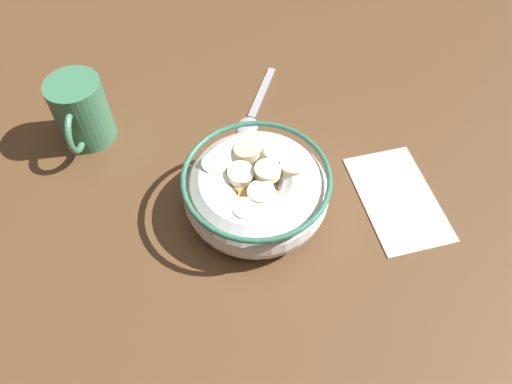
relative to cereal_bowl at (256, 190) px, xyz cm
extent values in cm
cube|color=brown|center=(0.01, 0.00, -4.33)|extent=(92.75, 92.75, 2.00)
cylinder|color=white|center=(0.01, 0.00, -3.03)|extent=(8.86, 8.86, 0.60)
torus|color=white|center=(0.01, 0.00, -0.30)|extent=(16.11, 16.11, 6.05)
torus|color=#337259|center=(0.01, 0.00, 2.42)|extent=(16.23, 16.23, 0.60)
cylinder|color=white|center=(0.01, 0.00, 0.57)|extent=(12.48, 12.48, 0.40)
cube|color=#B78947|center=(0.35, 0.12, 1.31)|extent=(2.15, 2.10, 0.94)
cube|color=#AD7F42|center=(-0.97, -3.89, 1.14)|extent=(2.40, 2.38, 0.89)
cube|color=tan|center=(4.39, 1.62, 1.36)|extent=(1.92, 1.83, 1.02)
cube|color=tan|center=(4.80, -1.75, 1.29)|extent=(2.21, 2.23, 0.87)
cube|color=tan|center=(3.27, -1.17, 1.15)|extent=(2.46, 2.46, 0.79)
cube|color=#B78947|center=(-3.69, 2.36, 1.12)|extent=(2.29, 2.30, 0.84)
cube|color=#B78947|center=(-4.11, -1.72, 1.14)|extent=(2.29, 2.31, 0.90)
cube|color=#B78947|center=(2.14, 2.13, 1.24)|extent=(2.43, 2.45, 0.91)
cube|color=tan|center=(3.58, -3.20, 1.15)|extent=(2.45, 2.46, 0.85)
cube|color=tan|center=(-0.12, -2.01, 1.31)|extent=(2.51, 2.52, 0.98)
cube|color=#B78947|center=(1.65, 4.31, 1.25)|extent=(2.46, 2.47, 0.86)
cube|color=#AD7F42|center=(-2.21, 3.31, 1.19)|extent=(2.28, 2.31, 0.89)
cube|color=#B78947|center=(0.66, -4.94, 1.34)|extent=(1.99, 2.03, 0.90)
cube|color=#B78947|center=(-0.44, 3.69, 1.33)|extent=(1.86, 1.95, 1.02)
cube|color=#AD7F42|center=(-1.47, 1.06, 1.14)|extent=(2.46, 2.46, 0.83)
cube|color=#AD7F42|center=(1.65, -1.05, 1.22)|extent=(1.85, 1.80, 0.91)
cube|color=#B78947|center=(-4.07, 0.15, 1.28)|extent=(2.47, 2.45, 0.96)
cube|color=tan|center=(0.17, 5.36, 1.07)|extent=(2.51, 2.52, 0.98)
cube|color=tan|center=(-2.60, -4.54, 1.14)|extent=(2.50, 2.52, 1.01)
cube|color=tan|center=(3.91, 3.38, 1.36)|extent=(2.32, 2.36, 0.96)
cylinder|color=#F4EABC|center=(-1.65, -4.47, 2.33)|extent=(3.09, 3.10, 1.04)
cylinder|color=#F4EABC|center=(-0.55, -1.69, 2.25)|extent=(3.11, 3.16, 1.39)
cylinder|color=#F4EABC|center=(-0.72, 1.19, 2.49)|extent=(4.12, 4.14, 1.18)
cylinder|color=beige|center=(-3.25, 2.25, 2.23)|extent=(3.75, 3.78, 1.41)
cylinder|color=#F9EFC6|center=(1.84, 0.52, 2.13)|extent=(3.57, 3.65, 1.33)
cylinder|color=beige|center=(-3.48, -1.03, 2.54)|extent=(3.55, 3.53, 1.47)
cylinder|color=beige|center=(4.05, -1.09, 2.07)|extent=(3.34, 3.33, 1.56)
cylinder|color=#F4EABC|center=(-1.50, 4.04, 2.39)|extent=(4.20, 4.16, 1.22)
ellipsoid|color=#A5A5AD|center=(-12.58, -1.22, -2.93)|extent=(4.35, 3.75, 0.80)
cube|color=#A5A5AD|center=(-19.17, 0.79, -3.15)|extent=(9.93, 3.90, 0.36)
cylinder|color=#3F7F59|center=(-11.25, -21.40, 0.99)|extent=(6.59, 6.59, 8.64)
torus|color=#3F7F59|center=(-7.95, -21.40, 0.99)|extent=(5.64, 0.80, 5.64)
cube|color=beige|center=(-1.17, 16.62, -3.18)|extent=(15.83, 11.72, 0.30)
camera|label=1|loc=(31.10, 0.02, 43.36)|focal=33.94mm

